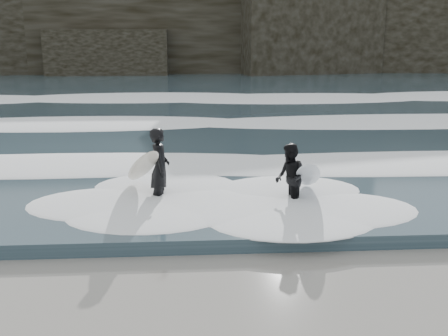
{
  "coord_description": "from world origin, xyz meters",
  "views": [
    {
      "loc": [
        -1.54,
        -6.82,
        4.16
      ],
      "look_at": [
        -0.68,
        5.75,
        1.0
      ],
      "focal_mm": 45.0,
      "sensor_mm": 36.0,
      "label": 1
    }
  ],
  "objects": [
    {
      "name": "sea",
      "position": [
        0.0,
        29.0,
        0.15
      ],
      "size": [
        90.0,
        52.0,
        0.3
      ],
      "primitive_type": "cube",
      "color": "#2C3E48",
      "rests_on": "ground"
    },
    {
      "name": "foam_mid",
      "position": [
        0.0,
        16.0,
        0.42
      ],
      "size": [
        60.0,
        4.0,
        0.24
      ],
      "primitive_type": "ellipsoid",
      "color": "white",
      "rests_on": "sea"
    },
    {
      "name": "foam_near",
      "position": [
        0.0,
        9.0,
        0.4
      ],
      "size": [
        60.0,
        3.2,
        0.2
      ],
      "primitive_type": "ellipsoid",
      "color": "white",
      "rests_on": "sea"
    },
    {
      "name": "surfer_left",
      "position": [
        -2.25,
        6.04,
        0.96
      ],
      "size": [
        1.23,
        1.97,
        1.91
      ],
      "color": "black",
      "rests_on": "ground"
    },
    {
      "name": "surfer_right",
      "position": [
        0.87,
        5.46,
        0.81
      ],
      "size": [
        1.21,
        1.97,
        1.6
      ],
      "color": "black",
      "rests_on": "ground"
    },
    {
      "name": "headland",
      "position": [
        0.0,
        46.0,
        5.0
      ],
      "size": [
        70.0,
        9.0,
        10.0
      ],
      "primitive_type": "cube",
      "color": "black",
      "rests_on": "ground"
    },
    {
      "name": "foam_far",
      "position": [
        0.0,
        25.0,
        0.45
      ],
      "size": [
        60.0,
        4.8,
        0.3
      ],
      "primitive_type": "ellipsoid",
      "color": "white",
      "rests_on": "sea"
    }
  ]
}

